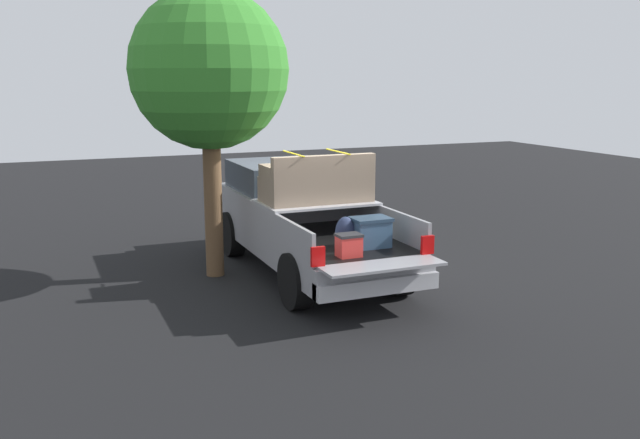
# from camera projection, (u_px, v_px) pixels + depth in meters

# --- Properties ---
(ground_plane) EXTENTS (40.00, 40.00, 0.00)m
(ground_plane) POSITION_uv_depth(u_px,v_px,m) (307.00, 273.00, 12.49)
(ground_plane) COLOR black
(pickup_truck) EXTENTS (6.05, 2.06, 2.23)m
(pickup_truck) POSITION_uv_depth(u_px,v_px,m) (299.00, 216.00, 12.63)
(pickup_truck) COLOR gray
(pickup_truck) RESTS_ON ground_plane
(tree_background) EXTENTS (2.71, 2.71, 4.96)m
(tree_background) POSITION_uv_depth(u_px,v_px,m) (209.00, 71.00, 11.65)
(tree_background) COLOR brown
(tree_background) RESTS_ON ground_plane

